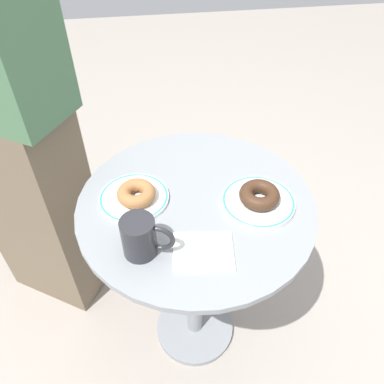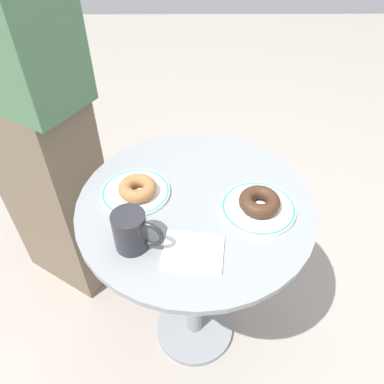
% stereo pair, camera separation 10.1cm
% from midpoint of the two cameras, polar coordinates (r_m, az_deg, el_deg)
% --- Properties ---
extents(ground_plane, '(7.00, 7.00, 0.02)m').
position_cam_midpoint_polar(ground_plane, '(1.63, -1.48, -19.84)').
color(ground_plane, '#9E9389').
extents(cafe_table, '(0.64, 0.64, 0.71)m').
position_cam_midpoint_polar(cafe_table, '(1.18, -1.94, -8.49)').
color(cafe_table, gray).
rests_on(cafe_table, ground).
extents(plate_left, '(0.19, 0.19, 0.01)m').
position_cam_midpoint_polar(plate_left, '(1.05, -11.32, -0.93)').
color(plate_left, white).
rests_on(plate_left, cafe_table).
extents(plate_right, '(0.20, 0.20, 0.01)m').
position_cam_midpoint_polar(plate_right, '(1.03, 7.06, -1.52)').
color(plate_right, white).
rests_on(plate_right, cafe_table).
extents(donut_cinnamon, '(0.14, 0.14, 0.04)m').
position_cam_midpoint_polar(donut_cinnamon, '(1.03, -11.07, -0.34)').
color(donut_cinnamon, '#A36B3D').
rests_on(donut_cinnamon, plate_left).
extents(donut_chocolate, '(0.15, 0.15, 0.04)m').
position_cam_midpoint_polar(donut_chocolate, '(1.01, 7.17, -0.57)').
color(donut_chocolate, '#422819').
rests_on(donut_chocolate, plate_right).
extents(paper_napkin, '(0.16, 0.13, 0.01)m').
position_cam_midpoint_polar(paper_napkin, '(0.92, -1.51, -8.90)').
color(paper_napkin, white).
rests_on(paper_napkin, cafe_table).
extents(coffee_mug, '(0.12, 0.08, 0.10)m').
position_cam_midpoint_polar(coffee_mug, '(0.90, -10.85, -6.76)').
color(coffee_mug, '#28282D').
rests_on(coffee_mug, cafe_table).
extents(person_figure, '(0.48, 0.41, 1.66)m').
position_cam_midpoint_polar(person_figure, '(1.31, -28.10, 9.25)').
color(person_figure, brown).
rests_on(person_figure, ground).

